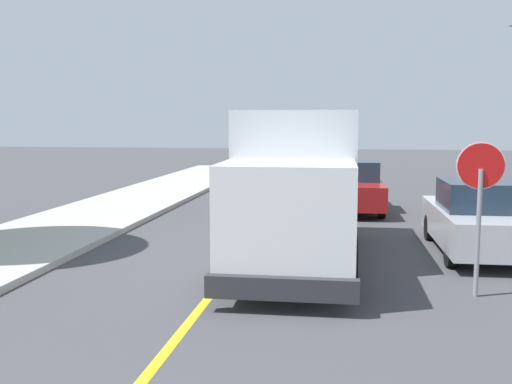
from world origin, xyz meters
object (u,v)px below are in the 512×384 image
Objects in this scene: box_truck at (298,178)px; parked_van_across at (477,219)px; parked_car_mid at (334,170)px; parked_car_near at (353,187)px; stop_sign at (480,189)px.

parked_van_across is at bearing 14.86° from box_truck.
box_truck reaches higher than parked_van_across.
parked_van_across is (3.54, -12.79, 0.00)m from parked_car_mid.
parked_car_near is at bearing 114.37° from parked_van_across.
box_truck is 1.63× the size of parked_van_across.
box_truck is 2.73× the size of stop_sign.
stop_sign is (2.02, -9.39, 1.06)m from parked_car_near.
box_truck is at bearing -165.14° from parked_van_across.
parked_car_near is 6.85m from parked_car_mid.
stop_sign is (3.27, -2.35, 0.09)m from box_truck.
parked_car_near and parked_car_mid have the same top height.
parked_car_near is 1.69× the size of stop_sign.
parked_van_across is at bearing -65.63° from parked_car_near.
stop_sign is (-0.69, -3.40, 1.06)m from parked_van_across.
parked_van_across is (3.96, 1.05, -0.97)m from box_truck.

